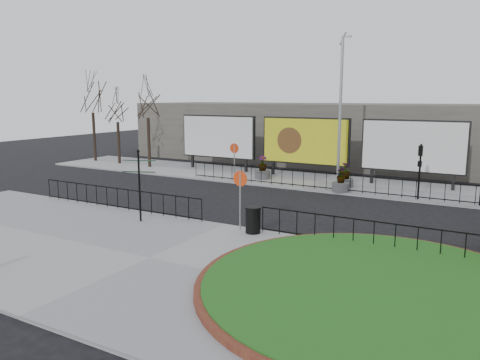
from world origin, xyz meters
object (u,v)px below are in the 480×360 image
Objects in this scene: fingerpost_sign at (139,178)px; planter_b at (346,178)px; planter_c at (341,183)px; billboard_mid at (305,141)px; planter_a at (263,171)px; litter_bin at (253,220)px; lamp_post at (340,109)px.

planter_b is at bearing 48.61° from fingerpost_sign.
billboard_mid is at bearing 136.01° from planter_c.
planter_a reaches higher than planter_c.
planter_b reaches higher than litter_bin.
billboard_mid is 4.45m from planter_b.
fingerpost_sign is 12.53m from planter_a.
litter_bin is (0.20, -11.60, -4.16)m from lamp_post.
fingerpost_sign reaches higher than planter_b.
litter_bin is (5.22, 0.85, -1.39)m from fingerpost_sign.
lamp_post is at bearing 91.00° from litter_bin.
planter_b is at bearing 0.00° from planter_a.
fingerpost_sign is at bearing -117.78° from planter_c.
planter_a is 6.14m from planter_c.
fingerpost_sign is 12.35m from planter_c.
planter_a is (-0.22, 12.45, -1.39)m from fingerpost_sign.
billboard_mid is 14.57m from fingerpost_sign.
litter_bin is at bearing -64.88° from planter_a.
billboard_mid is 0.67× the size of lamp_post.
fingerpost_sign is 5.47m from litter_bin.
fingerpost_sign is (-2.01, -14.42, -0.54)m from billboard_mid.
fingerpost_sign is 2.05× the size of planter_a.
lamp_post is at bearing -33.25° from billboard_mid.
fingerpost_sign is at bearing -170.76° from litter_bin.
planter_b is (3.50, -1.97, -1.91)m from billboard_mid.
fingerpost_sign is 2.12× the size of planter_b.
lamp_post reaches higher than fingerpost_sign.
planter_a is at bearing -138.52° from billboard_mid.
planter_c is (5.93, -1.60, -0.07)m from planter_a.
fingerpost_sign reaches higher than planter_a.
planter_c reaches higher than litter_bin.
billboard_mid reaches higher than fingerpost_sign.
lamp_post reaches higher than planter_c.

